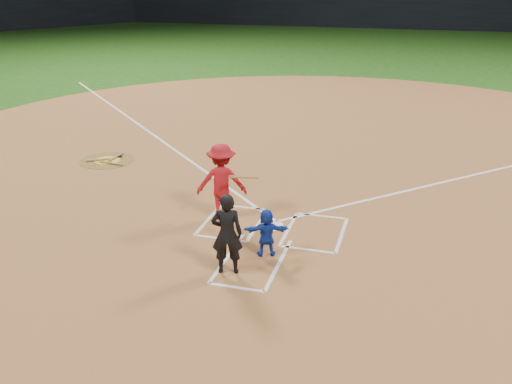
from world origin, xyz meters
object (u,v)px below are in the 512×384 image
(home_plate, at_px, (273,226))
(umpire, at_px, (227,234))
(on_deck_circle, at_px, (107,160))
(catcher, at_px, (266,233))
(batter_at_plate, at_px, (222,181))

(home_plate, relative_size, umpire, 0.36)
(home_plate, relative_size, on_deck_circle, 0.35)
(umpire, bearing_deg, catcher, -136.93)
(home_plate, distance_m, umpire, 2.44)
(umpire, bearing_deg, home_plate, -114.04)
(catcher, xyz_separation_m, batter_at_plate, (-1.52, 1.58, 0.40))
(catcher, height_order, umpire, umpire)
(home_plate, bearing_deg, umpire, 81.29)
(on_deck_circle, height_order, catcher, catcher)
(home_plate, xyz_separation_m, umpire, (-0.35, -2.27, 0.82))
(home_plate, relative_size, catcher, 0.58)
(home_plate, distance_m, on_deck_circle, 7.00)
(batter_at_plate, bearing_deg, umpire, -68.67)
(umpire, relative_size, batter_at_plate, 0.90)
(on_deck_circle, distance_m, batter_at_plate, 5.83)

